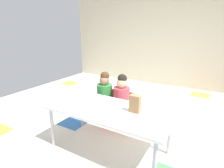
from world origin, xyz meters
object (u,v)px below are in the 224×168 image
at_px(donut_powdered_on_plate, 82,101).
at_px(seated_child_near_camera, 105,93).
at_px(seated_child_middle_seat, 122,96).
at_px(paper_bag_brown, 135,104).
at_px(paper_plate_near_edge, 82,102).
at_px(paper_plate_center_table, 107,105).
at_px(craft_table, 109,112).

bearing_deg(donut_powdered_on_plate, seated_child_near_camera, 92.01).
distance_m(seated_child_middle_seat, paper_bag_brown, 0.72).
distance_m(seated_child_near_camera, donut_powdered_on_plate, 0.64).
bearing_deg(paper_bag_brown, seated_child_middle_seat, 130.75).
bearing_deg(donut_powdered_on_plate, seated_child_middle_seat, 64.46).
xyz_separation_m(paper_plate_near_edge, paper_plate_center_table, (0.36, 0.10, 0.00)).
relative_size(seated_child_middle_seat, paper_plate_near_edge, 5.10).
distance_m(craft_table, donut_powdered_on_plate, 0.43).
xyz_separation_m(seated_child_near_camera, donut_powdered_on_plate, (0.02, -0.63, 0.08)).
distance_m(seated_child_near_camera, paper_plate_center_table, 0.66).
height_order(seated_child_near_camera, paper_plate_near_edge, seated_child_near_camera).
bearing_deg(seated_child_middle_seat, paper_plate_near_edge, -115.54).
distance_m(craft_table, paper_bag_brown, 0.38).
relative_size(seated_child_near_camera, paper_plate_center_table, 5.10).
relative_size(seated_child_near_camera, paper_bag_brown, 4.17).
bearing_deg(craft_table, paper_plate_near_edge, -176.29).
distance_m(paper_bag_brown, paper_plate_center_table, 0.41).
bearing_deg(seated_child_near_camera, paper_plate_center_table, -54.60).
bearing_deg(paper_plate_near_edge, paper_bag_brown, 7.88).
height_order(paper_plate_center_table, donut_powdered_on_plate, donut_powdered_on_plate).
distance_m(seated_child_near_camera, paper_plate_near_edge, 0.64).
height_order(seated_child_middle_seat, paper_bag_brown, seated_child_middle_seat).
bearing_deg(paper_plate_center_table, donut_powdered_on_plate, -164.32).
distance_m(seated_child_near_camera, paper_bag_brown, 0.95).
bearing_deg(craft_table, paper_bag_brown, 13.06).
relative_size(seated_child_near_camera, paper_plate_near_edge, 5.10).
xyz_separation_m(seated_child_near_camera, paper_plate_center_table, (0.38, -0.53, 0.06)).
height_order(craft_table, seated_child_near_camera, seated_child_near_camera).
height_order(paper_bag_brown, paper_plate_center_table, paper_bag_brown).
height_order(craft_table, donut_powdered_on_plate, donut_powdered_on_plate).
height_order(craft_table, paper_bag_brown, paper_bag_brown).
xyz_separation_m(seated_child_middle_seat, paper_plate_near_edge, (-0.30, -0.63, 0.06)).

